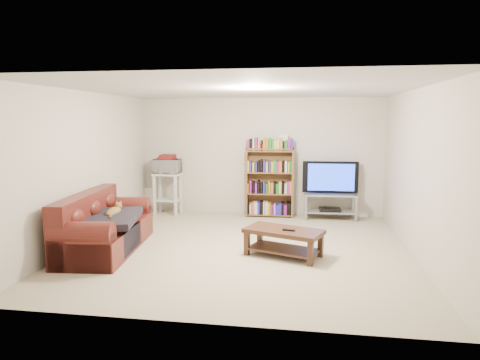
% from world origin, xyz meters
% --- Properties ---
extents(floor, '(5.00, 5.00, 0.00)m').
position_xyz_m(floor, '(0.00, 0.00, 0.00)').
color(floor, '#C2B190').
rests_on(floor, ground).
extents(ceiling, '(5.00, 5.00, 0.00)m').
position_xyz_m(ceiling, '(0.00, 0.00, 2.40)').
color(ceiling, white).
rests_on(ceiling, ground).
extents(wall_back, '(5.00, 0.00, 5.00)m').
position_xyz_m(wall_back, '(0.00, 2.50, 1.20)').
color(wall_back, beige).
rests_on(wall_back, ground).
extents(wall_front, '(5.00, 0.00, 5.00)m').
position_xyz_m(wall_front, '(0.00, -2.50, 1.20)').
color(wall_front, beige).
rests_on(wall_front, ground).
extents(wall_left, '(0.00, 5.00, 5.00)m').
position_xyz_m(wall_left, '(-2.50, 0.00, 1.20)').
color(wall_left, beige).
rests_on(wall_left, ground).
extents(wall_right, '(0.00, 5.00, 5.00)m').
position_xyz_m(wall_right, '(2.50, 0.00, 1.20)').
color(wall_right, beige).
rests_on(wall_right, ground).
extents(sofa, '(1.07, 2.10, 0.87)m').
position_xyz_m(sofa, '(-2.09, -0.42, 0.31)').
color(sofa, '#521A15').
rests_on(sofa, floor).
extents(blanket, '(0.96, 1.14, 0.18)m').
position_xyz_m(blanket, '(-1.90, -0.54, 0.52)').
color(blanket, black).
rests_on(blanket, sofa).
extents(cat, '(0.27, 0.57, 0.17)m').
position_xyz_m(cat, '(-1.92, -0.35, 0.58)').
color(cat, brown).
rests_on(cat, sofa).
extents(coffee_table, '(1.21, 0.89, 0.40)m').
position_xyz_m(coffee_table, '(0.64, -0.29, 0.28)').
color(coffee_table, '#3E2315').
rests_on(coffee_table, floor).
extents(remote, '(0.19, 0.09, 0.02)m').
position_xyz_m(remote, '(0.72, -0.37, 0.41)').
color(remote, black).
rests_on(remote, coffee_table).
extents(tv_stand, '(1.03, 0.49, 0.51)m').
position_xyz_m(tv_stand, '(1.44, 2.21, 0.34)').
color(tv_stand, '#999EA3').
rests_on(tv_stand, floor).
extents(television, '(1.10, 0.18, 0.63)m').
position_xyz_m(television, '(1.44, 2.21, 0.82)').
color(television, black).
rests_on(television, tv_stand).
extents(dvd_player, '(0.42, 0.30, 0.06)m').
position_xyz_m(dvd_player, '(1.44, 2.21, 0.19)').
color(dvd_player, black).
rests_on(dvd_player, tv_stand).
extents(bookshelf, '(0.98, 0.34, 1.40)m').
position_xyz_m(bookshelf, '(0.23, 2.26, 0.72)').
color(bookshelf, brown).
rests_on(bookshelf, floor).
extents(shelf_clutter, '(0.71, 0.24, 0.28)m').
position_xyz_m(shelf_clutter, '(0.32, 2.27, 1.50)').
color(shelf_clutter, silver).
rests_on(shelf_clutter, bookshelf).
extents(microwave_stand, '(0.56, 0.42, 0.86)m').
position_xyz_m(microwave_stand, '(-1.88, 2.14, 0.55)').
color(microwave_stand, silver).
rests_on(microwave_stand, floor).
extents(microwave, '(0.55, 0.39, 0.29)m').
position_xyz_m(microwave, '(-1.88, 2.14, 1.01)').
color(microwave, silver).
rests_on(microwave, microwave_stand).
extents(game_boxes, '(0.33, 0.29, 0.05)m').
position_xyz_m(game_boxes, '(-1.88, 2.14, 1.18)').
color(game_boxes, maroon).
rests_on(game_boxes, microwave).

